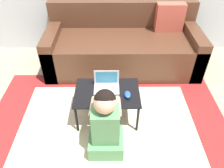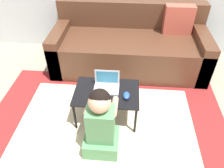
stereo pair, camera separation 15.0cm
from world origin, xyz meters
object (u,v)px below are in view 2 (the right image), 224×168
object	(u,v)px
person_seated	(101,125)
computer_mouse	(126,95)
couch	(130,46)
laptop	(107,86)
laptop_desk	(107,94)

from	to	relation	value
person_seated	computer_mouse	bearing A→B (deg)	58.42
couch	person_seated	size ratio (longest dim) A/B	2.81
laptop	person_seated	size ratio (longest dim) A/B	0.35
laptop	computer_mouse	size ratio (longest dim) A/B	2.48
laptop_desk	computer_mouse	world-z (taller)	computer_mouse
couch	laptop_desk	world-z (taller)	couch
laptop	computer_mouse	xyz separation A→B (m)	(0.20, -0.11, -0.01)
couch	laptop	distance (m)	0.99
computer_mouse	laptop	bearing A→B (deg)	151.34
laptop_desk	person_seated	distance (m)	0.39
person_seated	couch	bearing A→B (deg)	81.23
laptop_desk	laptop	world-z (taller)	laptop
couch	computer_mouse	xyz separation A→B (m)	(-0.01, -1.07, 0.09)
couch	laptop	size ratio (longest dim) A/B	8.04
laptop_desk	laptop	size ratio (longest dim) A/B	2.59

